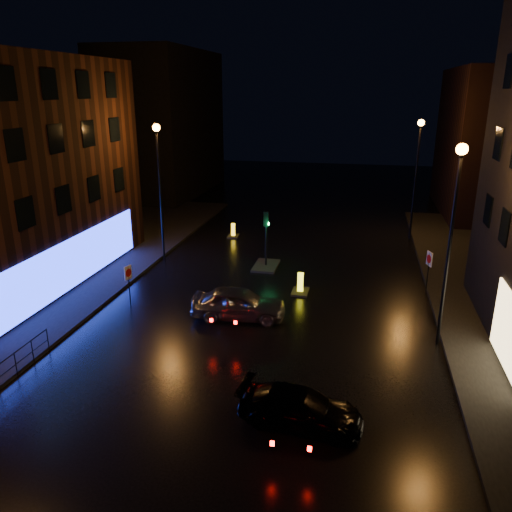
{
  "coord_description": "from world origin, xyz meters",
  "views": [
    {
      "loc": [
        4.27,
        -14.13,
        10.27
      ],
      "look_at": [
        -0.45,
        7.7,
        2.8
      ],
      "focal_mm": 35.0,
      "sensor_mm": 36.0,
      "label": 1
    }
  ],
  "objects_px": {
    "silver_hatchback": "(239,303)",
    "bollard_near": "(300,288)",
    "traffic_signal": "(266,259)",
    "dark_sedan": "(300,408)",
    "bollard_far": "(233,234)",
    "road_sign_right": "(429,262)",
    "road_sign_left": "(128,276)"
  },
  "relations": [
    {
      "from": "traffic_signal",
      "to": "road_sign_right",
      "type": "bearing_deg",
      "value": -14.16
    },
    {
      "from": "traffic_signal",
      "to": "dark_sedan",
      "type": "relative_size",
      "value": 0.86
    },
    {
      "from": "bollard_near",
      "to": "road_sign_right",
      "type": "xyz_separation_m",
      "value": [
        6.52,
        1.36,
        1.48
      ]
    },
    {
      "from": "road_sign_left",
      "to": "bollard_near",
      "type": "bearing_deg",
      "value": 36.26
    },
    {
      "from": "traffic_signal",
      "to": "road_sign_left",
      "type": "distance_m",
      "value": 9.05
    },
    {
      "from": "bollard_far",
      "to": "road_sign_left",
      "type": "bearing_deg",
      "value": -103.3
    },
    {
      "from": "bollard_far",
      "to": "road_sign_left",
      "type": "relative_size",
      "value": 0.58
    },
    {
      "from": "traffic_signal",
      "to": "road_sign_right",
      "type": "xyz_separation_m",
      "value": [
        9.1,
        -2.3,
        1.23
      ]
    },
    {
      "from": "silver_hatchback",
      "to": "dark_sedan",
      "type": "xyz_separation_m",
      "value": [
        3.86,
        -7.22,
        -0.16
      ]
    },
    {
      "from": "silver_hatchback",
      "to": "road_sign_left",
      "type": "distance_m",
      "value": 5.69
    },
    {
      "from": "traffic_signal",
      "to": "dark_sedan",
      "type": "height_order",
      "value": "traffic_signal"
    },
    {
      "from": "road_sign_left",
      "to": "silver_hatchback",
      "type": "bearing_deg",
      "value": 10.86
    },
    {
      "from": "dark_sedan",
      "to": "bollard_far",
      "type": "distance_m",
      "value": 21.8
    },
    {
      "from": "dark_sedan",
      "to": "road_sign_left",
      "type": "height_order",
      "value": "road_sign_left"
    },
    {
      "from": "dark_sedan",
      "to": "bollard_near",
      "type": "bearing_deg",
      "value": 13.97
    },
    {
      "from": "traffic_signal",
      "to": "road_sign_left",
      "type": "xyz_separation_m",
      "value": [
        -5.49,
        -7.11,
        1.08
      ]
    },
    {
      "from": "road_sign_left",
      "to": "road_sign_right",
      "type": "xyz_separation_m",
      "value": [
        14.59,
        4.81,
        0.15
      ]
    },
    {
      "from": "road_sign_left",
      "to": "road_sign_right",
      "type": "bearing_deg",
      "value": 31.34
    },
    {
      "from": "silver_hatchback",
      "to": "bollard_near",
      "type": "distance_m",
      "value": 4.44
    },
    {
      "from": "dark_sedan",
      "to": "road_sign_right",
      "type": "bearing_deg",
      "value": -16.04
    },
    {
      "from": "bollard_near",
      "to": "dark_sedan",
      "type": "bearing_deg",
      "value": -82.6
    },
    {
      "from": "bollard_near",
      "to": "road_sign_right",
      "type": "bearing_deg",
      "value": 11.77
    },
    {
      "from": "dark_sedan",
      "to": "road_sign_left",
      "type": "distance_m",
      "value": 12.09
    },
    {
      "from": "traffic_signal",
      "to": "bollard_near",
      "type": "distance_m",
      "value": 4.48
    },
    {
      "from": "silver_hatchback",
      "to": "road_sign_right",
      "type": "relative_size",
      "value": 1.9
    },
    {
      "from": "bollard_far",
      "to": "traffic_signal",
      "type": "bearing_deg",
      "value": -63.56
    },
    {
      "from": "bollard_far",
      "to": "road_sign_right",
      "type": "bearing_deg",
      "value": -37.83
    },
    {
      "from": "bollard_far",
      "to": "road_sign_left",
      "type": "distance_m",
      "value": 13.2
    },
    {
      "from": "dark_sedan",
      "to": "bollard_far",
      "type": "xyz_separation_m",
      "value": [
        -7.59,
        20.44,
        -0.37
      ]
    },
    {
      "from": "road_sign_left",
      "to": "road_sign_right",
      "type": "relative_size",
      "value": 0.91
    },
    {
      "from": "bollard_near",
      "to": "road_sign_left",
      "type": "bearing_deg",
      "value": -156.81
    },
    {
      "from": "dark_sedan",
      "to": "road_sign_right",
      "type": "distance_m",
      "value": 13.32
    }
  ]
}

